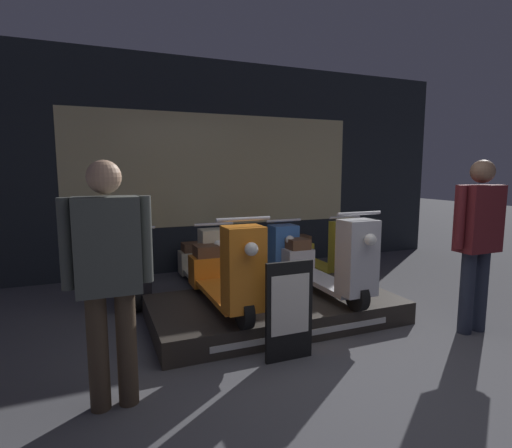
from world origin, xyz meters
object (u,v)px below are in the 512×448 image
Objects in this scene: scooter_backrow_1 at (203,263)px; scooter_backrow_3 at (323,253)px; person_left_browsing at (109,268)px; price_sign_board at (289,311)px; scooter_display_right at (327,263)px; scooter_display_left at (225,273)px; person_right_browsing at (478,234)px; scooter_backrow_0 at (131,270)px; scooter_backrow_2 at (267,258)px.

scooter_backrow_1 is 1.00× the size of scooter_backrow_3.
price_sign_board is at bearing 6.19° from person_left_browsing.
scooter_backrow_1 is (-0.99, 1.41, -0.23)m from scooter_display_right.
scooter_backrow_1 is at bearing 93.92° from price_sign_board.
scooter_backrow_1 is (0.15, 1.41, -0.23)m from scooter_display_left.
person_right_browsing reaches higher than scooter_backrow_3.
scooter_backrow_3 is 2.41m from person_right_browsing.
scooter_backrow_2 is (1.81, 0.00, 0.00)m from scooter_backrow_0.
scooter_backrow_3 is (1.81, 0.00, 0.00)m from scooter_backrow_1.
scooter_backrow_3 is 3.85m from person_left_browsing.
scooter_backrow_3 is (1.96, 1.41, -0.23)m from scooter_display_left.
scooter_display_left reaches higher than scooter_backrow_0.
person_right_browsing reaches higher than scooter_backrow_2.
person_left_browsing is at bearing -142.53° from scooter_backrow_3.
scooter_backrow_0 is 1.81m from scooter_backrow_2.
scooter_backrow_0 is 3.80m from person_right_browsing.
person_left_browsing is (-0.31, -2.32, 0.59)m from scooter_backrow_0.
scooter_display_right is 1.00× the size of scooter_backrow_2.
scooter_display_left reaches higher than scooter_backrow_1.
scooter_backrow_2 and scooter_backrow_3 have the same top height.
scooter_backrow_3 is at bearing 59.74° from scooter_display_right.
scooter_backrow_3 is at bearing 52.57° from price_sign_board.
person_left_browsing is at bearing -117.66° from scooter_backrow_1.
scooter_display_left is 1.00× the size of scooter_backrow_2.
person_left_browsing is 0.98× the size of person_right_browsing.
person_right_browsing is (1.15, -2.32, 0.61)m from scooter_backrow_2.
scooter_backrow_2 is (-0.08, 1.41, -0.23)m from scooter_display_right.
scooter_display_right is 1.43m from scooter_backrow_2.
scooter_backrow_0 is 2.71m from scooter_backrow_3.
price_sign_board is at bearing -137.75° from scooter_display_right.
scooter_backrow_0 is at bearing 141.91° from person_right_browsing.
scooter_backrow_1 is 3.15m from person_right_browsing.
scooter_backrow_2 is 1.93× the size of price_sign_board.
scooter_display_right is 1.00× the size of scooter_backrow_3.
person_right_browsing is (2.95, -2.32, 0.61)m from scooter_backrow_0.
person_left_browsing reaches higher than scooter_backrow_0.
scooter_display_right is 1.64m from scooter_backrow_3.
person_left_browsing reaches higher than scooter_display_left.
scooter_backrow_2 is at bearing 53.06° from scooter_display_left.
scooter_display_left is 1.00× the size of scooter_backrow_3.
price_sign_board is at bearing -64.11° from scooter_backrow_0.
price_sign_board is (-1.66, -2.17, 0.07)m from scooter_backrow_3.
scooter_display_right reaches higher than scooter_backrow_1.
scooter_backrow_3 is at bearing 35.64° from scooter_display_left.
scooter_display_right is at bearing -120.26° from scooter_backrow_3.
scooter_backrow_0 is at bearing 143.36° from scooter_display_right.
price_sign_board is (1.36, 0.15, -0.52)m from person_left_browsing.
person_right_browsing is at bearing 0.00° from person_left_browsing.
scooter_backrow_2 is 0.99× the size of person_left_browsing.
scooter_display_left is 1.77m from scooter_backrow_2.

